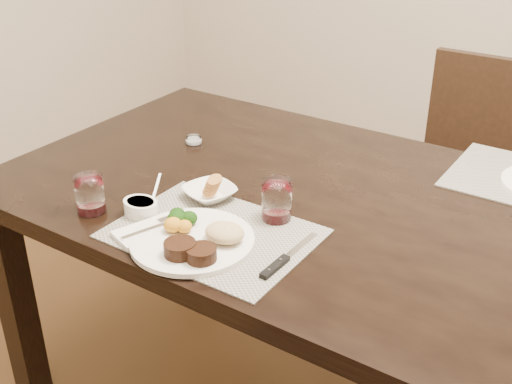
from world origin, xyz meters
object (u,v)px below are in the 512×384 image
Objects in this scene: chair_far at (469,167)px; wine_glass_near at (277,202)px; steak_knife at (281,262)px; cracker_bowl at (210,192)px; dinner_plate at (196,239)px.

wine_glass_near is at bearing -98.81° from chair_far.
steak_knife is 0.35m from cracker_bowl.
steak_knife is at bearing -54.83° from wine_glass_near.
steak_knife is 1.35× the size of cracker_bowl.
dinner_plate is 0.20m from steak_knife.
steak_knife is 2.18× the size of wine_glass_near.
dinner_plate is 1.75× the size of cracker_bowl.
wine_glass_near is (-0.17, -1.09, 0.30)m from chair_far.
steak_knife is (0.20, 0.04, -0.01)m from dinner_plate.
dinner_plate is at bearing -112.87° from wine_glass_near.
wine_glass_near is (0.20, 0.01, 0.03)m from cracker_bowl.
chair_far reaches higher than wine_glass_near.
steak_knife is at bearing 10.84° from dinner_plate.
chair_far is 1.28m from steak_knife.
wine_glass_near reaches higher than steak_knife.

